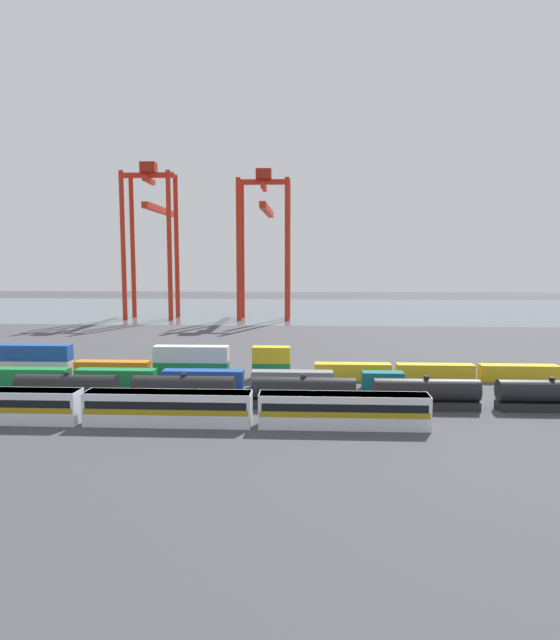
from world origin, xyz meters
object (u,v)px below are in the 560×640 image
(shipping_container_9, at_px, (113,369))
(shipping_container_10, at_px, (192,370))
(gantry_crane_west, at_px, (152,226))
(freight_tank_row, at_px, (304,392))
(gantry_crane_central, at_px, (265,228))
(shipping_container_14, at_px, (353,371))
(shipping_container_12, at_px, (271,370))
(shipping_container_15, at_px, (435,372))
(passenger_train, at_px, (168,407))

(shipping_container_9, distance_m, shipping_container_10, 13.03)
(shipping_container_9, bearing_deg, gantry_crane_west, 101.71)
(freight_tank_row, bearing_deg, gantry_crane_central, 97.06)
(gantry_crane_central, bearing_deg, shipping_container_14, -77.03)
(shipping_container_12, bearing_deg, gantry_crane_west, 116.15)
(shipping_container_12, bearing_deg, freight_tank_row, -72.74)
(shipping_container_14, height_order, shipping_container_15, same)
(freight_tank_row, bearing_deg, shipping_container_15, 39.56)
(shipping_container_9, xyz_separation_m, shipping_container_10, (13.03, 0.00, 0.00))
(shipping_container_12, relative_size, shipping_container_15, 0.50)
(gantry_crane_central, bearing_deg, freight_tank_row, -82.94)
(gantry_crane_west, bearing_deg, passenger_train, -73.47)
(shipping_container_10, relative_size, shipping_container_14, 1.00)
(freight_tank_row, height_order, shipping_container_14, freight_tank_row)
(passenger_train, xyz_separation_m, shipping_container_12, (10.27, 25.49, -0.84))
(shipping_container_10, distance_m, gantry_crane_central, 96.74)
(shipping_container_9, bearing_deg, shipping_container_10, 0.00)
(shipping_container_15, height_order, gantry_crane_west, gantry_crane_west)
(gantry_crane_central, bearing_deg, shipping_container_9, -100.90)
(shipping_container_10, bearing_deg, gantry_crane_central, 87.04)
(shipping_container_14, bearing_deg, freight_tank_row, -114.22)
(passenger_train, xyz_separation_m, shipping_container_14, (23.30, 25.49, -0.84))
(shipping_container_10, height_order, gantry_crane_west, gantry_crane_west)
(passenger_train, bearing_deg, gantry_crane_central, 89.02)
(passenger_train, xyz_separation_m, freight_tank_row, (15.59, 8.36, -0.13))
(passenger_train, height_order, gantry_crane_central, gantry_crane_central)
(shipping_container_14, relative_size, shipping_container_15, 1.00)
(passenger_train, bearing_deg, shipping_container_12, 68.06)
(shipping_container_9, bearing_deg, passenger_train, -58.22)
(shipping_container_14, xyz_separation_m, gantry_crane_west, (-58.12, 91.83, 28.83))
(gantry_crane_west, bearing_deg, shipping_container_10, -70.75)
(passenger_train, distance_m, freight_tank_row, 17.69)
(passenger_train, bearing_deg, shipping_container_14, 47.58)
(shipping_container_15, xyz_separation_m, gantry_crane_central, (-34.32, 92.46, 28.04))
(shipping_container_9, relative_size, shipping_container_15, 1.00)
(gantry_crane_central, bearing_deg, shipping_container_12, -84.90)
(freight_tank_row, distance_m, shipping_container_9, 35.76)
(shipping_container_12, xyz_separation_m, gantry_crane_west, (-45.09, 91.83, 28.83))
(freight_tank_row, height_order, gantry_crane_west, gantry_crane_west)
(shipping_container_12, bearing_deg, shipping_container_14, 0.00)
(shipping_container_12, bearing_deg, passenger_train, -111.94)
(shipping_container_9, distance_m, shipping_container_15, 52.12)
(shipping_container_10, relative_size, shipping_container_15, 1.00)
(shipping_container_9, height_order, shipping_container_15, same)
(shipping_container_15, relative_size, gantry_crane_central, 0.25)
(shipping_container_9, height_order, gantry_crane_central, gantry_crane_central)
(freight_tank_row, height_order, shipping_container_10, freight_tank_row)
(shipping_container_14, distance_m, gantry_crane_central, 98.94)
(passenger_train, distance_m, gantry_crane_central, 121.07)
(shipping_container_10, bearing_deg, shipping_container_14, 0.00)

